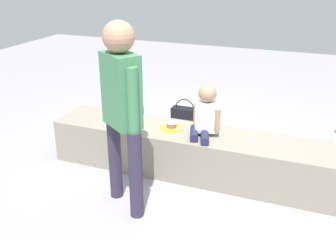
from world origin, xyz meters
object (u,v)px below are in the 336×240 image
Objects in this scene: adult_standing at (122,102)px; handbag_brown_canvas at (131,116)px; water_bottle_near_gift at (334,140)px; handbag_black_leather at (185,115)px; water_bottle_far_side at (154,134)px; cake_plate at (172,126)px; child_seated at (206,114)px; gift_bag at (204,139)px; cake_box_white at (124,134)px.

adult_standing is 4.15× the size of handbag_brown_canvas.
water_bottle_near_gift is at bearing 5.44° from handbag_brown_canvas.
water_bottle_far_side is at bearing -101.76° from handbag_black_leather.
cake_plate reaches higher than handbag_brown_canvas.
handbag_black_leather is at bearing 102.42° from cake_plate.
cake_plate is at bearing 173.85° from child_seated.
cake_plate reaches higher than handbag_black_leather.
cake_plate reaches higher than water_bottle_near_gift.
adult_standing is 7.97× the size of water_bottle_far_side.
cake_plate is 0.77× the size of gift_bag.
water_bottle_near_gift reaches higher than cake_box_white.
gift_bag is (0.33, 1.24, -0.80)m from adult_standing.
adult_standing is at bearing -100.21° from cake_plate.
gift_bag is at bearing -16.21° from handbag_brown_canvas.
cake_box_white is (-0.95, -0.07, -0.07)m from gift_bag.
adult_standing is 0.89m from cake_plate.
handbag_black_leather is at bearing 175.44° from water_bottle_near_gift.
adult_standing is 4.60× the size of handbag_black_leather.
cake_plate reaches higher than cake_box_white.
gift_bag is 0.59m from water_bottle_far_side.
child_seated is 2.16× the size of water_bottle_near_gift.
gift_bag reaches higher than water_bottle_far_side.
child_seated is at bearing -63.60° from handbag_black_leather.
cake_box_white is at bearing 156.89° from child_seated.
water_bottle_near_gift is 2.36m from cake_box_white.
cake_plate is 1.16× the size of water_bottle_far_side.
cake_box_white is (-0.62, 1.17, -0.88)m from adult_standing.
child_seated is 0.31× the size of adult_standing.
cake_box_white is (-1.10, 0.47, -0.59)m from child_seated.
adult_standing is 6.90× the size of water_bottle_near_gift.
water_bottle_near_gift is at bearing -4.56° from handbag_black_leather.
child_seated is at bearing -137.96° from water_bottle_near_gift.
water_bottle_near_gift is at bearing 15.49° from water_bottle_far_side.
water_bottle_far_side reaches higher than cake_box_white.
cake_box_white is at bearing -123.94° from handbag_black_leather.
child_seated is at bearing -35.24° from handbag_brown_canvas.
handbag_brown_canvas is (-1.19, 0.84, -0.51)m from child_seated.
cake_box_white is at bearing 150.27° from cake_plate.
cake_plate is at bearing -77.58° from handbag_black_leather.
adult_standing is 6.88× the size of cake_plate.
cake_plate is 0.60× the size of handbag_brown_canvas.
gift_bag is at bearing 105.45° from child_seated.
cake_plate is at bearing -29.73° from cake_box_white.
adult_standing is 1.59m from cake_box_white.
gift_bag is at bearing -56.06° from handbag_black_leather.
water_bottle_far_side is at bearing -34.36° from handbag_brown_canvas.
water_bottle_near_gift is (1.53, 1.03, -0.35)m from cake_plate.
adult_standing is 4.80× the size of cake_box_white.
adult_standing is at bearing -104.76° from gift_bag.
water_bottle_far_side is at bearing -179.56° from gift_bag.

